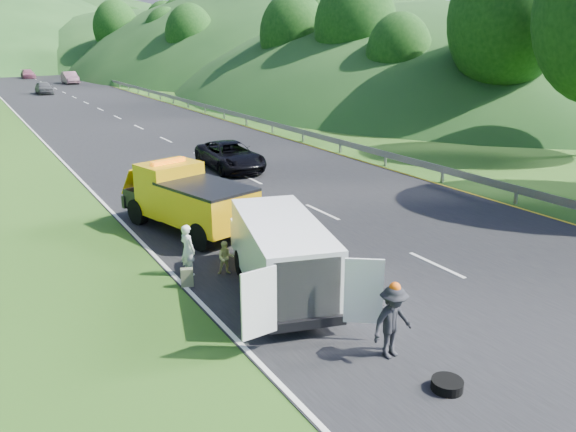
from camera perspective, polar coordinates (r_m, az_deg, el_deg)
ground at (r=16.73m, az=2.61°, el=-4.79°), size 320.00×320.00×0.00m
road_surface at (r=54.49m, az=-18.53°, el=10.23°), size 14.00×200.00×0.02m
guardrail at (r=68.33m, az=-14.85°, el=11.93°), size 0.06×140.00×1.52m
tree_line_right at (r=79.66m, az=-7.43°, el=13.14°), size 14.00×140.00×14.00m
hills_backdrop at (r=148.48m, az=-25.59°, el=13.76°), size 201.00×288.60×44.00m
tow_truck at (r=19.45m, az=-10.19°, el=1.79°), size 3.31×5.76×2.34m
white_van at (r=14.43m, az=-0.75°, el=-3.69°), size 3.90×6.10×2.01m
woman at (r=16.18m, az=-10.02°, el=-5.88°), size 0.52×0.62×1.47m
child at (r=16.05m, az=-6.29°, el=-5.90°), size 0.57×0.51×0.97m
worker at (r=12.36m, az=10.37°, el=-13.87°), size 1.08×0.67×1.60m
suitcase at (r=15.33m, az=-10.22°, el=-6.19°), size 0.37×0.27×0.53m
spare_tire at (r=11.60m, az=15.82°, el=-16.66°), size 0.61×0.61×0.20m
passing_suv at (r=28.48m, az=-5.85°, el=4.74°), size 2.44×4.98×1.36m
dist_car_a at (r=71.20m, az=-23.48°, el=11.29°), size 1.65×4.10×1.40m
dist_car_b at (r=85.23m, az=-21.22°, el=12.42°), size 1.70×4.87×1.60m
dist_car_c at (r=98.13m, az=-24.85°, el=12.56°), size 1.82×4.49×1.30m
dist_car_d at (r=120.49m, az=-24.68°, el=13.29°), size 1.65×4.10×1.40m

